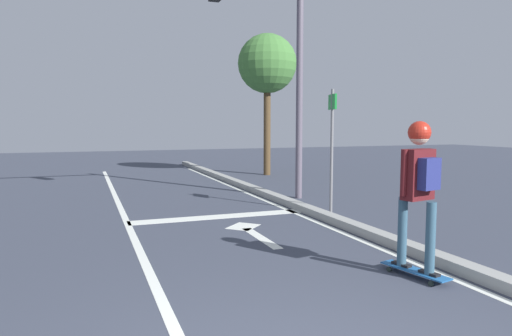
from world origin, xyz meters
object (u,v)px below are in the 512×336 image
Objects in this scene: skateboard at (415,271)px; traffic_signal_mast at (265,41)px; roadside_tree at (267,65)px; skater at (419,176)px; street_sign_post at (332,133)px.

skateboard is 0.16× the size of traffic_signal_mast.
roadside_tree is at bearing 67.48° from traffic_signal_mast.
roadside_tree is (2.09, 5.05, 0.16)m from traffic_signal_mast.
skater is 3.93m from street_sign_post.
traffic_signal_mast is (0.39, 5.70, 2.50)m from skater.
traffic_signal_mast is (0.39, 5.69, 3.62)m from skateboard.
traffic_signal_mast is 2.20× the size of street_sign_post.
roadside_tree reaches higher than street_sign_post.
skater is at bearing -105.47° from street_sign_post.
skateboard is at bearing -93.95° from traffic_signal_mast.
traffic_signal_mast is 2.92m from street_sign_post.
skateboard is 0.51× the size of skater.
street_sign_post is (0.65, -1.93, -2.08)m from traffic_signal_mast.
skater is 0.35× the size of roadside_tree.
traffic_signal_mast is at bearing -112.52° from roadside_tree.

